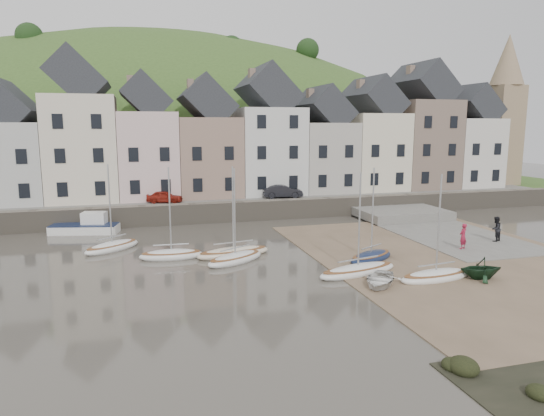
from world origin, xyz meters
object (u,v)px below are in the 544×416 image
object	(u,v)px
person_red	(463,236)
car_right	(283,191)
rowboat_white	(380,280)
rowboat_green	(481,268)
person_dark	(496,229)
sailboat_0	(112,246)
car_left	(165,197)

from	to	relation	value
person_red	car_right	distance (m)	19.25
rowboat_white	person_red	bearing A→B (deg)	68.60
rowboat_green	car_right	size ratio (longest dim) A/B	0.61
rowboat_green	person_red	bearing A→B (deg)	161.05
rowboat_white	person_dark	distance (m)	14.91
person_red	sailboat_0	bearing A→B (deg)	-40.54
sailboat_0	person_dark	distance (m)	28.32
car_right	person_dark	bearing A→B (deg)	-136.20
sailboat_0	car_left	world-z (taller)	sailboat_0
person_red	car_right	bearing A→B (deg)	-90.00
rowboat_white	car_left	xyz separation A→B (m)	(-10.12, 22.94, 1.78)
sailboat_0	person_dark	world-z (taller)	sailboat_0
person_dark	car_right	xyz separation A→B (m)	(-11.84, 16.17, 1.19)
car_left	person_dark	bearing A→B (deg)	-108.16
rowboat_white	car_left	distance (m)	25.14
person_red	car_right	size ratio (longest dim) A/B	0.46
rowboat_white	car_right	world-z (taller)	car_right
car_left	car_right	distance (m)	11.54
sailboat_0	rowboat_white	distance (m)	19.02
person_red	rowboat_green	bearing A→B (deg)	36.73
rowboat_white	person_red	size ratio (longest dim) A/B	1.72
rowboat_green	person_dark	bearing A→B (deg)	145.38
car_left	car_right	xyz separation A→B (m)	(11.54, 0.00, 0.09)
rowboat_white	rowboat_green	distance (m)	6.17
rowboat_white	car_left	size ratio (longest dim) A/B	0.95
person_dark	car_left	size ratio (longest dim) A/B	0.57
rowboat_white	rowboat_green	xyz separation A→B (m)	(6.14, -0.52, 0.31)
person_dark	car_left	xyz separation A→B (m)	(-23.38, 16.17, 1.10)
rowboat_white	car_right	xyz separation A→B (m)	(1.42, 22.94, 1.87)
person_red	person_dark	bearing A→B (deg)	174.09
sailboat_0	person_red	size ratio (longest dim) A/B	3.48
rowboat_white	sailboat_0	bearing A→B (deg)	178.12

